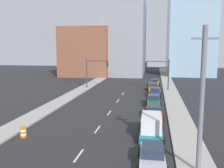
% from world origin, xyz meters
% --- Properties ---
extents(sidewalk_left, '(2.68, 92.64, 0.17)m').
position_xyz_m(sidewalk_left, '(-8.59, 46.32, 0.09)').
color(sidewalk_left, '#9E9B93').
rests_on(sidewalk_left, ground).
extents(sidewalk_right, '(2.68, 92.64, 0.17)m').
position_xyz_m(sidewalk_right, '(8.59, 46.32, 0.09)').
color(sidewalk_right, '#9E9B93').
rests_on(sidewalk_right, ground).
extents(lane_stripe_at_8m, '(0.16, 2.40, 0.01)m').
position_xyz_m(lane_stripe_at_8m, '(0.00, 8.41, 0.00)').
color(lane_stripe_at_8m, beige).
rests_on(lane_stripe_at_8m, ground).
extents(lane_stripe_at_15m, '(0.16, 2.40, 0.01)m').
position_xyz_m(lane_stripe_at_15m, '(0.00, 14.74, 0.00)').
color(lane_stripe_at_15m, beige).
rests_on(lane_stripe_at_15m, ground).
extents(lane_stripe_at_21m, '(0.16, 2.40, 0.01)m').
position_xyz_m(lane_stripe_at_21m, '(0.00, 21.29, 0.00)').
color(lane_stripe_at_21m, beige).
rests_on(lane_stripe_at_21m, ground).
extents(lane_stripe_at_29m, '(0.16, 2.40, 0.01)m').
position_xyz_m(lane_stripe_at_29m, '(0.00, 28.64, 0.00)').
color(lane_stripe_at_29m, beige).
rests_on(lane_stripe_at_29m, ground).
extents(lane_stripe_at_35m, '(0.16, 2.40, 0.01)m').
position_xyz_m(lane_stripe_at_35m, '(0.00, 34.97, 0.00)').
color(lane_stripe_at_35m, beige).
rests_on(lane_stripe_at_35m, ground).
extents(building_brick_left, '(14.00, 16.00, 14.07)m').
position_xyz_m(building_brick_left, '(-14.24, 64.26, 7.03)').
color(building_brick_left, brown).
rests_on(building_brick_left, ground).
extents(building_office_center, '(12.00, 20.00, 22.00)m').
position_xyz_m(building_office_center, '(-3.76, 68.26, 11.00)').
color(building_office_center, gray).
rests_on(building_office_center, ground).
extents(building_glass_right, '(13.00, 20.00, 30.92)m').
position_xyz_m(building_glass_right, '(15.80, 72.26, 15.46)').
color(building_glass_right, '#8CADC6').
rests_on(building_glass_right, ground).
extents(traffic_signal_left, '(4.58, 0.35, 6.04)m').
position_xyz_m(traffic_signal_left, '(-6.77, 39.84, 3.94)').
color(traffic_signal_left, '#38383D').
rests_on(traffic_signal_left, ground).
extents(traffic_signal_right, '(4.58, 0.35, 6.04)m').
position_xyz_m(traffic_signal_right, '(6.88, 39.84, 3.94)').
color(traffic_signal_right, '#38383D').
rests_on(traffic_signal_right, ground).
extents(utility_pole_right_near, '(1.60, 0.32, 9.58)m').
position_xyz_m(utility_pole_right_near, '(8.59, 7.07, 4.92)').
color(utility_pole_right_near, slate).
rests_on(utility_pole_right_near, ground).
extents(traffic_barrel, '(0.56, 0.56, 0.95)m').
position_xyz_m(traffic_barrel, '(-6.27, 11.38, 0.47)').
color(traffic_barrel, orange).
rests_on(traffic_barrel, ground).
extents(sedan_silver, '(2.12, 4.47, 1.50)m').
position_xyz_m(sedan_silver, '(5.60, 7.67, 0.68)').
color(sedan_silver, '#B2B2BC').
rests_on(sedan_silver, ground).
extents(box_truck_teal, '(2.37, 5.51, 2.13)m').
position_xyz_m(box_truck_teal, '(5.43, 13.48, 1.01)').
color(box_truck_teal, '#196B75').
rests_on(box_truck_teal, ground).
extents(sedan_red, '(2.28, 4.54, 1.39)m').
position_xyz_m(sedan_red, '(5.60, 20.18, 0.64)').
color(sedan_red, red).
rests_on(sedan_red, ground).
extents(sedan_green, '(2.10, 4.57, 1.51)m').
position_xyz_m(sedan_green, '(5.48, 26.73, 0.69)').
color(sedan_green, '#1E6033').
rests_on(sedan_green, ground).
extents(sedan_blue, '(2.24, 4.67, 1.52)m').
position_xyz_m(sedan_blue, '(5.72, 33.33, 0.69)').
color(sedan_blue, navy).
rests_on(sedan_blue, ground).
extents(sedan_orange, '(2.23, 4.57, 1.54)m').
position_xyz_m(sedan_orange, '(5.29, 38.96, 0.70)').
color(sedan_orange, orange).
rests_on(sedan_orange, ground).
extents(sedan_yellow, '(2.27, 4.61, 1.50)m').
position_xyz_m(sedan_yellow, '(5.58, 45.37, 0.69)').
color(sedan_yellow, gold).
rests_on(sedan_yellow, ground).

